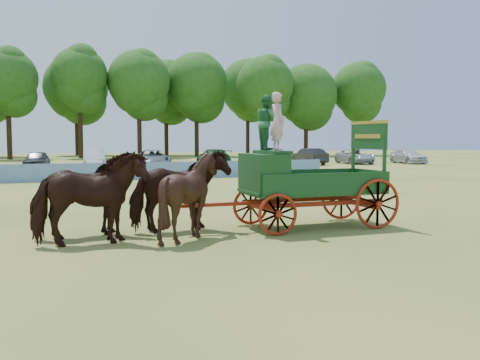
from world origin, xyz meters
The scene contains 9 objects.
ground centered at (0.00, 0.00, 0.00)m, with size 160.00×160.00×0.00m, color #A29149.
horse_lead_left centered at (-4.78, -1.70, 1.09)m, with size 1.18×2.59×2.19m, color black.
horse_lead_right centered at (-4.78, -0.60, 1.09)m, with size 1.18×2.59×2.19m, color black.
horse_wheel_left centered at (-2.38, -1.70, 1.10)m, with size 1.77×1.99×2.19m, color black.
horse_wheel_right centered at (-2.38, -0.60, 1.09)m, with size 1.18×2.59×2.19m, color black.
farm_dray centered at (0.58, -1.12, 1.63)m, with size 6.00×2.00×3.70m.
sponsor_banner centered at (-1.00, 18.00, 0.53)m, with size 26.00×0.08×1.05m, color #1C5597.
parked_cars centered at (0.47, 30.29, 0.77)m, with size 56.92×7.23×1.62m.
treeline centered at (-4.45, 60.13, 9.76)m, with size 90.74×23.43×15.21m.
Camera 1 is at (-5.75, -14.45, 2.49)m, focal length 40.00 mm.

